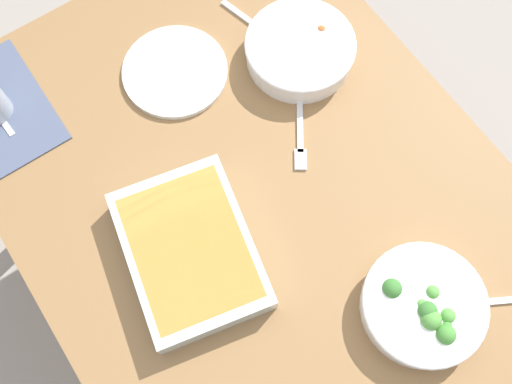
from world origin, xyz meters
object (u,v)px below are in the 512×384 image
at_px(fork_on_table, 300,136).
at_px(broccoli_bowl, 423,306).
at_px(stew_bowl, 300,49).
at_px(baking_dish, 190,251).
at_px(side_plate, 175,71).
at_px(spoon_by_stew, 262,30).
at_px(spoon_by_broccoli, 484,302).

bearing_deg(fork_on_table, broccoli_bowl, -3.34).
bearing_deg(stew_bowl, baking_dish, -60.43).
xyz_separation_m(side_plate, spoon_by_stew, (0.02, 0.21, -0.00)).
height_order(stew_bowl, spoon_by_broccoli, stew_bowl).
bearing_deg(spoon_by_stew, side_plate, -94.49).
bearing_deg(stew_bowl, spoon_by_broccoli, -2.31).
height_order(baking_dish, side_plate, baking_dish).
height_order(spoon_by_broccoli, fork_on_table, spoon_by_broccoli).
bearing_deg(baking_dish, spoon_by_stew, 130.81).
bearing_deg(baking_dish, spoon_by_broccoli, 46.34).
bearing_deg(spoon_by_broccoli, side_plate, -163.78).
bearing_deg(fork_on_table, baking_dish, -74.60).
distance_m(broccoli_bowl, spoon_by_broccoli, 0.12).
xyz_separation_m(stew_bowl, fork_on_table, (0.15, -0.10, -0.03)).
relative_size(stew_bowl, fork_on_table, 1.48).
height_order(stew_bowl, spoon_by_stew, stew_bowl).
height_order(broccoli_bowl, side_plate, broccoli_bowl).
bearing_deg(baking_dish, stew_bowl, 119.57).
xyz_separation_m(spoon_by_stew, spoon_by_broccoli, (0.71, 0.00, 0.00)).
xyz_separation_m(baking_dish, side_plate, (-0.35, 0.18, -0.03)).
distance_m(spoon_by_stew, fork_on_table, 0.26).
height_order(broccoli_bowl, spoon_by_broccoli, broccoli_bowl).
height_order(broccoli_bowl, spoon_by_stew, broccoli_bowl).
distance_m(side_plate, fork_on_table, 0.30).
distance_m(baking_dish, spoon_by_broccoli, 0.54).
xyz_separation_m(broccoli_bowl, spoon_by_stew, (-0.65, 0.10, -0.03)).
height_order(stew_bowl, broccoli_bowl, broccoli_bowl).
bearing_deg(spoon_by_broccoli, spoon_by_stew, -179.82).
xyz_separation_m(broccoli_bowl, side_plate, (-0.67, -0.11, -0.02)).
bearing_deg(side_plate, fork_on_table, 26.10).
height_order(broccoli_bowl, baking_dish, broccoli_bowl).
xyz_separation_m(baking_dish, spoon_by_stew, (-0.33, 0.39, -0.03)).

